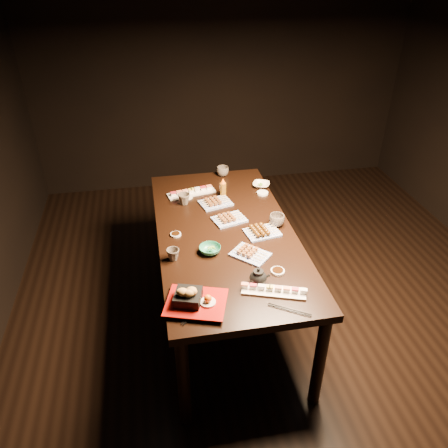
{
  "coord_description": "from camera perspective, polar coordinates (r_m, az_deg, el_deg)",
  "views": [
    {
      "loc": [
        -0.85,
        -2.13,
        2.35
      ],
      "look_at": [
        -0.39,
        0.32,
        0.77
      ],
      "focal_mm": 35.0,
      "sensor_mm": 36.0,
      "label": 1
    }
  ],
  "objects": [
    {
      "name": "teapot",
      "position": [
        2.46,
        4.49,
        -6.78
      ],
      "size": [
        0.13,
        0.13,
        0.1
      ],
      "primitive_type": null,
      "rotation": [
        0.0,
        0.0,
        -0.14
      ],
      "color": "black",
      "rests_on": "dining_table"
    },
    {
      "name": "tsukune_plate",
      "position": [
        2.88,
        5.03,
        -0.78
      ],
      "size": [
        0.25,
        0.2,
        0.06
      ],
      "primitive_type": null,
      "rotation": [
        0.0,
        0.0,
        0.17
      ],
      "color": "#828EB6",
      "rests_on": "dining_table"
    },
    {
      "name": "sauce_dish_east",
      "position": [
        3.37,
        5.05,
        4.06
      ],
      "size": [
        0.11,
        0.11,
        0.02
      ],
      "primitive_type": "cylinder",
      "rotation": [
        0.0,
        0.0,
        -0.27
      ],
      "color": "white",
      "rests_on": "dining_table"
    },
    {
      "name": "sauce_dish_se",
      "position": [
        2.57,
        7.02,
        -6.14
      ],
      "size": [
        0.09,
        0.09,
        0.01
      ],
      "primitive_type": "cylinder",
      "rotation": [
        0.0,
        0.0,
        0.13
      ],
      "color": "white",
      "rests_on": "dining_table"
    },
    {
      "name": "teacup_near_left",
      "position": [
        2.65,
        -6.67,
        -3.98
      ],
      "size": [
        0.1,
        0.1,
        0.07
      ],
      "primitive_type": "imported",
      "rotation": [
        0.0,
        0.0,
        -0.39
      ],
      "color": "#50463D",
      "rests_on": "dining_table"
    },
    {
      "name": "chopsticks_near",
      "position": [
        2.31,
        -3.83,
        -11.44
      ],
      "size": [
        0.16,
        0.17,
        0.01
      ],
      "primitive_type": null,
      "rotation": [
        0.0,
        0.0,
        0.8
      ],
      "color": "black",
      "rests_on": "dining_table"
    },
    {
      "name": "yakitori_plate_center",
      "position": [
        3.01,
        0.69,
        0.92
      ],
      "size": [
        0.25,
        0.21,
        0.06
      ],
      "primitive_type": null,
      "rotation": [
        0.0,
        0.0,
        0.28
      ],
      "color": "#828EB6",
      "rests_on": "dining_table"
    },
    {
      "name": "sushi_platter_near",
      "position": [
        2.42,
        6.53,
        -8.46
      ],
      "size": [
        0.36,
        0.21,
        0.04
      ],
      "primitive_type": null,
      "rotation": [
        0.0,
        0.0,
        -0.33
      ],
      "color": "white",
      "rests_on": "dining_table"
    },
    {
      "name": "sauce_dish_nw",
      "position": [
        3.31,
        -4.82,
        3.56
      ],
      "size": [
        0.1,
        0.1,
        0.01
      ],
      "primitive_type": "cylinder",
      "rotation": [
        0.0,
        0.0,
        0.27
      ],
      "color": "white",
      "rests_on": "dining_table"
    },
    {
      "name": "ground",
      "position": [
        3.28,
        8.06,
        -13.77
      ],
      "size": [
        5.0,
        5.0,
        0.0
      ],
      "primitive_type": "plane",
      "color": "black",
      "rests_on": "ground"
    },
    {
      "name": "sauce_dish_west",
      "position": [
        2.88,
        -6.33,
        -1.36
      ],
      "size": [
        0.08,
        0.08,
        0.01
      ],
      "primitive_type": "cylinder",
      "rotation": [
        0.0,
        0.0,
        -0.07
      ],
      "color": "white",
      "rests_on": "dining_table"
    },
    {
      "name": "edamame_bowl_cream",
      "position": [
        3.47,
        4.88,
        5.12
      ],
      "size": [
        0.17,
        0.17,
        0.03
      ],
      "primitive_type": "imported",
      "rotation": [
        0.0,
        0.0,
        -0.42
      ],
      "color": "beige",
      "rests_on": "dining_table"
    },
    {
      "name": "edamame_bowl_green",
      "position": [
        2.7,
        -1.84,
        -3.36
      ],
      "size": [
        0.18,
        0.18,
        0.04
      ],
      "primitive_type": "imported",
      "rotation": [
        0.0,
        0.0,
        -0.57
      ],
      "color": "#287C5B",
      "rests_on": "dining_table"
    },
    {
      "name": "teacup_far_left",
      "position": [
        3.22,
        -5.24,
        3.27
      ],
      "size": [
        0.11,
        0.11,
        0.08
      ],
      "primitive_type": "imported",
      "rotation": [
        0.0,
        0.0,
        0.24
      ],
      "color": "#50463D",
      "rests_on": "dining_table"
    },
    {
      "name": "yakitori_plate_left",
      "position": [
        3.21,
        -1.12,
        3.08
      ],
      "size": [
        0.26,
        0.21,
        0.06
      ],
      "primitive_type": null,
      "rotation": [
        0.0,
        0.0,
        0.26
      ],
      "color": "#828EB6",
      "rests_on": "dining_table"
    },
    {
      "name": "chopsticks_se",
      "position": [
        2.34,
        8.55,
        -11.04
      ],
      "size": [
        0.21,
        0.14,
        0.01
      ],
      "primitive_type": null,
      "rotation": [
        0.0,
        0.0,
        -0.57
      ],
      "color": "black",
      "rests_on": "dining_table"
    },
    {
      "name": "teacup_mid_right",
      "position": [
        2.97,
        6.92,
        0.49
      ],
      "size": [
        0.12,
        0.12,
        0.08
      ],
      "primitive_type": "imported",
      "rotation": [
        0.0,
        0.0,
        -0.16
      ],
      "color": "#50463D",
      "rests_on": "dining_table"
    },
    {
      "name": "teacup_far_right",
      "position": [
        3.63,
        -0.17,
        6.91
      ],
      "size": [
        0.1,
        0.1,
        0.08
      ],
      "primitive_type": "imported",
      "rotation": [
        0.0,
        0.0,
        -0.05
      ],
      "color": "#50463D",
      "rests_on": "dining_table"
    },
    {
      "name": "sushi_platter_far",
      "position": [
        3.36,
        -4.29,
        4.31
      ],
      "size": [
        0.38,
        0.18,
        0.04
      ],
      "primitive_type": null,
      "rotation": [
        0.0,
        0.0,
        3.35
      ],
      "color": "white",
      "rests_on": "dining_table"
    },
    {
      "name": "yakitori_plate_right",
      "position": [
        2.67,
        3.46,
        -3.65
      ],
      "size": [
        0.27,
        0.27,
        0.06
      ],
      "primitive_type": null,
      "rotation": [
        0.0,
        0.0,
        -0.79
      ],
      "color": "#828EB6",
      "rests_on": "dining_table"
    },
    {
      "name": "dining_table",
      "position": [
        3.14,
        0.17,
        -6.59
      ],
      "size": [
        1.19,
        1.93,
        0.75
      ],
      "primitive_type": "cube",
      "rotation": [
        0.0,
        0.0,
        -0.17
      ],
      "color": "black",
      "rests_on": "ground"
    },
    {
      "name": "tempura_tray",
      "position": [
        2.31,
        -3.69,
        -9.51
      ],
      "size": [
        0.38,
        0.34,
        0.12
      ],
      "primitive_type": null,
      "rotation": [
        0.0,
        0.0,
        -0.31
      ],
      "color": "black",
      "rests_on": "dining_table"
    },
    {
      "name": "condiment_bottle",
      "position": [
        3.29,
        -0.14,
        4.8
      ],
      "size": [
        0.05,
        0.05,
        0.15
      ],
      "primitive_type": "cylinder",
      "rotation": [
        0.0,
        0.0,
        -0.03
      ],
      "color": "brown",
      "rests_on": "dining_table"
    }
  ]
}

